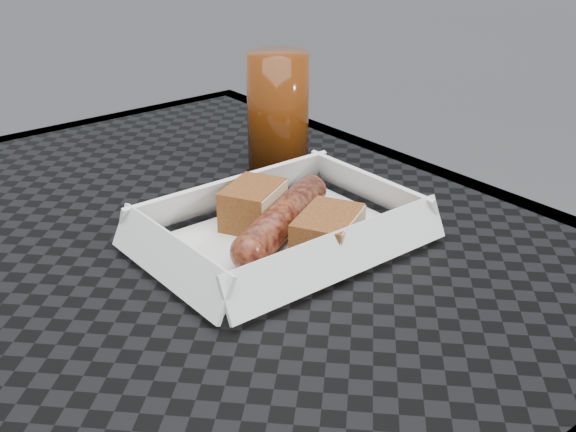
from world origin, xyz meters
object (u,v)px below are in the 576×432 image
object	(u,v)px
bratwurst	(282,219)
drink_glass	(278,111)
food_tray	(281,240)
patio_table	(123,330)

from	to	relation	value
bratwurst	drink_glass	size ratio (longest dim) A/B	1.20
food_tray	drink_glass	bearing A→B (deg)	52.71
patio_table	drink_glass	size ratio (longest dim) A/B	6.05
food_tray	bratwurst	xyz separation A→B (m)	(0.00, 0.00, 0.02)
patio_table	bratwurst	size ratio (longest dim) A/B	5.05
patio_table	bratwurst	distance (m)	0.18
bratwurst	patio_table	bearing A→B (deg)	156.18
patio_table	food_tray	bearing A→B (deg)	-26.10
patio_table	drink_glass	distance (m)	0.31
food_tray	patio_table	bearing A→B (deg)	153.90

